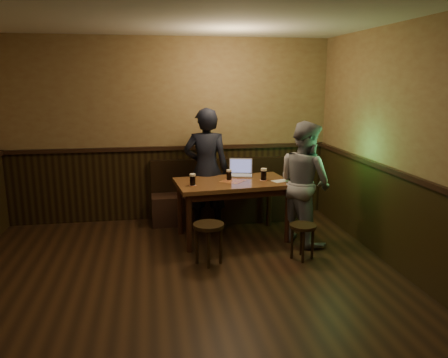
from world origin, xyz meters
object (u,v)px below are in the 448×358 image
pub_table (233,189)px  person_grey (304,183)px  bench (222,200)px  stool_left (209,232)px  stool_right (303,232)px  laptop (241,171)px  pint_mid (229,175)px  person_suit (206,169)px  pint_left (193,180)px  pint_right (264,174)px

pub_table → person_grey: (0.92, -0.29, 0.11)m
bench → person_grey: person_grey is taller
stool_left → stool_right: (1.15, -0.06, -0.05)m
laptop → pint_mid: bearing=-114.3°
person_suit → person_grey: 1.44m
person_grey → laptop: bearing=28.4°
pint_left → pint_mid: pint_left is taller
pub_table → laptop: (0.18, 0.34, 0.17)m
pint_left → laptop: bearing=33.8°
stool_right → stool_left: bearing=177.1°
pub_table → stool_left: bearing=-124.1°
laptop → bench: bearing=124.3°
pub_table → stool_left: 0.98m
bench → person_suit: size_ratio=1.23×
stool_right → pint_mid: 1.31m
pint_mid → pint_right: bearing=-10.6°
pint_left → person_suit: (0.26, 0.64, -0.00)m
stool_left → pint_right: pint_right is taller
pub_table → laptop: size_ratio=4.10×
stool_right → laptop: (-0.53, 1.21, 0.52)m
bench → pint_mid: bearing=-92.8°
stool_left → person_grey: (1.37, 0.53, 0.42)m
pint_right → pub_table: bearing=177.3°
stool_right → person_suit: 1.77m
pint_mid → laptop: bearing=51.2°
stool_left → laptop: size_ratio=1.29×
pub_table → pint_right: size_ratio=9.55×
laptop → person_suit: person_suit is taller
pint_right → bench: bearing=116.5°
person_suit → person_grey: (1.22, -0.77, -0.07)m
bench → person_suit: (-0.30, -0.36, 0.58)m
pub_table → stool_right: pub_table is taller
pint_mid → person_grey: bearing=-20.3°
pub_table → stool_left: (-0.45, -0.81, -0.31)m
person_suit → stool_left: bearing=91.5°
bench → laptop: 0.78m
pub_table → pint_right: bearing=-8.1°
bench → pint_mid: (-0.04, -0.78, 0.58)m
pint_right → laptop: size_ratio=0.43×
bench → pint_mid: 0.97m
pub_table → laptop: laptop is taller
pint_right → stool_left: bearing=-137.9°
stool_right → pint_mid: size_ratio=2.99×
stool_left → pint_right: bearing=42.1°
pub_table → laptop: bearing=56.5°
pub_table → person_grey: bearing=-22.7°
pub_table → person_grey: person_grey is taller
pint_left → person_grey: 1.49m
pint_right → laptop: laptop is taller
stool_right → pint_right: pint_right is taller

